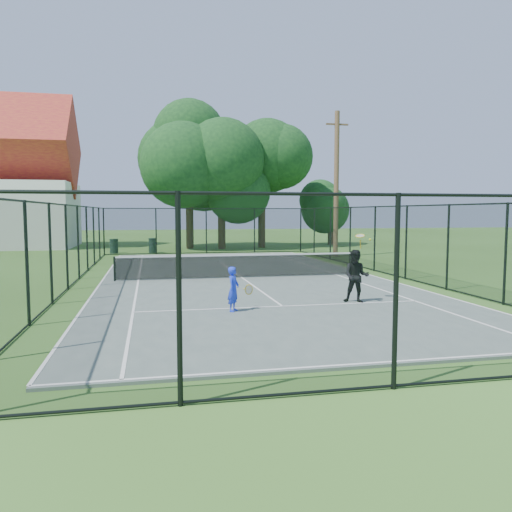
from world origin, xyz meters
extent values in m
plane|color=#365A1E|center=(0.00, 0.00, 0.00)|extent=(120.00, 120.00, 0.00)
cube|color=#51605A|center=(0.00, 0.00, 0.03)|extent=(11.00, 24.00, 0.06)
cylinder|color=black|center=(-5.00, 0.00, 0.53)|extent=(0.08, 0.08, 0.95)
cylinder|color=black|center=(5.00, 0.00, 0.53)|extent=(0.08, 0.08, 0.95)
cube|color=black|center=(0.00, 0.00, 0.53)|extent=(10.00, 0.03, 0.88)
cube|color=white|center=(0.00, 0.00, 0.98)|extent=(10.00, 0.05, 0.06)
cylinder|color=#332114|center=(-0.70, 17.86, 2.21)|extent=(0.56, 0.56, 4.42)
sphere|color=black|center=(-0.70, 17.86, 6.41)|extent=(7.98, 7.98, 7.98)
cylinder|color=#332114|center=(1.58, 16.93, 1.71)|extent=(0.56, 0.56, 3.41)
sphere|color=black|center=(1.58, 16.93, 4.94)|extent=(6.12, 6.12, 6.12)
cylinder|color=#332114|center=(4.82, 17.79, 1.93)|extent=(0.56, 0.56, 3.86)
sphere|color=black|center=(4.82, 17.79, 5.39)|extent=(6.12, 6.12, 6.12)
cylinder|color=#332114|center=(11.32, 19.96, 1.17)|extent=(0.56, 0.56, 2.33)
sphere|color=black|center=(11.32, 19.96, 3.35)|extent=(4.07, 4.07, 4.07)
cylinder|color=black|center=(-6.00, 14.40, 0.46)|extent=(0.54, 0.54, 0.91)
cylinder|color=black|center=(-6.00, 14.40, 0.93)|extent=(0.58, 0.58, 0.05)
cylinder|color=black|center=(-3.47, 14.25, 0.47)|extent=(0.54, 0.54, 0.94)
cylinder|color=black|center=(-3.47, 14.25, 0.96)|extent=(0.58, 0.58, 0.05)
cylinder|color=#4C3823|center=(7.50, 9.00, 4.39)|extent=(0.30, 0.30, 8.78)
cube|color=#4C3823|center=(7.50, 9.00, 7.99)|extent=(1.40, 0.10, 0.10)
imported|color=#1C36F4|center=(-1.47, -6.80, 0.66)|extent=(0.47, 0.52, 1.20)
torus|color=gold|center=(-1.02, -6.65, 0.61)|extent=(0.27, 0.18, 0.29)
cylinder|color=silver|center=(-1.02, -6.65, 0.61)|extent=(0.23, 0.15, 0.25)
imported|color=black|center=(2.28, -6.25, 0.84)|extent=(0.95, 0.88, 1.56)
torus|color=gold|center=(2.53, -5.90, 2.01)|extent=(0.30, 0.28, 0.14)
cylinder|color=silver|center=(2.53, -5.90, 2.01)|extent=(0.26, 0.24, 0.11)
sphere|color=#CCE526|center=(2.84, -5.93, 1.90)|extent=(0.07, 0.07, 0.07)
camera|label=1|loc=(-3.62, -19.86, 2.71)|focal=35.00mm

